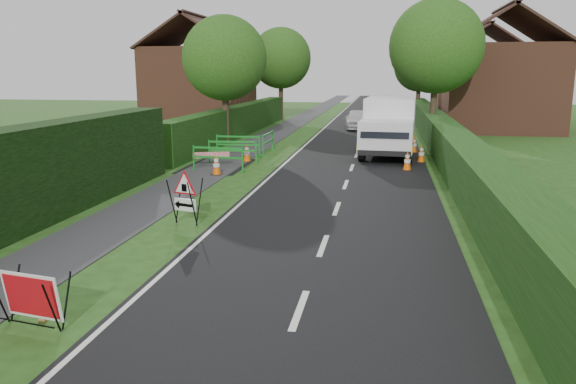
{
  "coord_description": "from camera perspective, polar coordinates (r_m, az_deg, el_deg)",
  "views": [
    {
      "loc": [
        3.78,
        -10.95,
        3.83
      ],
      "look_at": [
        1.42,
        2.63,
        0.86
      ],
      "focal_mm": 35.0,
      "sensor_mm": 36.0,
      "label": 1
    }
  ],
  "objects": [
    {
      "name": "footpath",
      "position": [
        46.61,
        1.46,
        7.47
      ],
      "size": [
        2.0,
        90.0,
        0.02
      ],
      "primitive_type": "cube",
      "color": "#2D2D30",
      "rests_on": "ground"
    },
    {
      "name": "works_van",
      "position": [
        26.3,
        10.23,
        6.66
      ],
      "size": [
        2.6,
        5.88,
        2.62
      ],
      "rotation": [
        0.0,
        0.0,
        -0.06
      ],
      "color": "silver",
      "rests_on": "ground"
    },
    {
      "name": "house_west",
      "position": [
        43.22,
        -8.91,
        10.8
      ],
      "size": [
        7.5,
        7.4,
        7.88
      ],
      "color": "brown",
      "rests_on": "ground"
    },
    {
      "name": "traffic_cone_4",
      "position": [
        24.23,
        -4.21,
        3.99
      ],
      "size": [
        0.38,
        0.38,
        0.79
      ],
      "color": "black",
      "rests_on": "ground"
    },
    {
      "name": "traffic_cone_3",
      "position": [
        21.23,
        -7.29,
        2.76
      ],
      "size": [
        0.38,
        0.38,
        0.79
      ],
      "color": "black",
      "rests_on": "ground"
    },
    {
      "name": "tree_fe",
      "position": [
        49.03,
        13.22,
        12.32
      ],
      "size": [
        4.2,
        4.2,
        6.33
      ],
      "color": "#2D2116",
      "rests_on": "ground"
    },
    {
      "name": "ground",
      "position": [
        12.2,
        -8.76,
        -6.27
      ],
      "size": [
        120.0,
        120.0,
        0.0
      ],
      "primitive_type": "plane",
      "color": "#254413",
      "rests_on": "ground"
    },
    {
      "name": "tree_nw",
      "position": [
        30.15,
        -6.46,
        13.34
      ],
      "size": [
        4.4,
        4.4,
        6.7
      ],
      "color": "#2D2116",
      "rests_on": "ground"
    },
    {
      "name": "traffic_cone_1",
      "position": [
        24.65,
        13.4,
        3.83
      ],
      "size": [
        0.38,
        0.38,
        0.79
      ],
      "color": "black",
      "rests_on": "ground"
    },
    {
      "name": "hedge_east",
      "position": [
        27.36,
        15.49,
        3.69
      ],
      "size": [
        1.2,
        50.0,
        1.5
      ],
      "primitive_type": "cube",
      "color": "#14380F",
      "rests_on": "ground"
    },
    {
      "name": "ped_barrier_1",
      "position": [
        23.86,
        -5.66,
        4.41
      ],
      "size": [
        2.09,
        0.58,
        1.0
      ],
      "rotation": [
        0.0,
        0.0,
        0.11
      ],
      "color": "#167E21",
      "rests_on": "ground"
    },
    {
      "name": "redwhite_plank",
      "position": [
        23.44,
        -7.78,
        2.66
      ],
      "size": [
        1.43,
        0.52,
        0.25
      ],
      "primitive_type": "cube",
      "rotation": [
        0.0,
        0.0,
        0.33
      ],
      "color": "red",
      "rests_on": "ground"
    },
    {
      "name": "triangle_sign",
      "position": [
        14.35,
        -10.56,
        -0.15
      ],
      "size": [
        1.01,
        1.01,
        1.18
      ],
      "rotation": [
        0.0,
        0.0,
        -0.3
      ],
      "color": "black",
      "rests_on": "ground"
    },
    {
      "name": "hatchback_car",
      "position": [
        38.19,
        7.08,
        7.33
      ],
      "size": [
        1.92,
        4.04,
        1.33
      ],
      "primitive_type": "imported",
      "rotation": [
        0.0,
        0.0,
        0.09
      ],
      "color": "silver",
      "rests_on": "ground"
    },
    {
      "name": "traffic_cone_2",
      "position": [
        27.58,
        12.67,
        4.72
      ],
      "size": [
        0.38,
        0.38,
        0.79
      ],
      "color": "black",
      "rests_on": "ground"
    },
    {
      "name": "tree_fw",
      "position": [
        45.74,
        -0.73,
        13.43
      ],
      "size": [
        4.8,
        4.8,
        7.24
      ],
      "color": "#2D2116",
      "rests_on": "ground"
    },
    {
      "name": "hedge_west_far",
      "position": [
        34.32,
        -5.06,
        5.72
      ],
      "size": [
        1.0,
        24.0,
        1.8
      ],
      "primitive_type": "cube",
      "color": "#14380F",
      "rests_on": "ground"
    },
    {
      "name": "red_rect_sign",
      "position": [
        9.43,
        -24.62,
        -9.68
      ],
      "size": [
        1.1,
        0.77,
        0.87
      ],
      "rotation": [
        0.0,
        0.0,
        -0.16
      ],
      "color": "black",
      "rests_on": "ground"
    },
    {
      "name": "house_east_b",
      "position": [
        53.6,
        19.0,
        10.53
      ],
      "size": [
        7.5,
        7.4,
        7.88
      ],
      "color": "brown",
      "rests_on": "ground"
    },
    {
      "name": "house_east_a",
      "position": [
        39.63,
        20.68,
        10.06
      ],
      "size": [
        7.5,
        7.4,
        7.88
      ],
      "color": "brown",
      "rests_on": "ground"
    },
    {
      "name": "litter_can",
      "position": [
        9.74,
        -23.67,
        -12.09
      ],
      "size": [
        0.12,
        0.07,
        0.07
      ],
      "primitive_type": "cylinder",
      "rotation": [
        0.0,
        1.57,
        0.0
      ],
      "color": "#BF7F4C",
      "rests_on": "ground"
    },
    {
      "name": "ped_barrier_2",
      "position": [
        25.72,
        -5.09,
        4.98
      ],
      "size": [
        2.06,
        0.36,
        1.0
      ],
      "rotation": [
        0.0,
        0.0,
        -0.01
      ],
      "color": "#167E21",
      "rests_on": "ground"
    },
    {
      "name": "ped_barrier_0",
      "position": [
        21.99,
        -7.14,
        3.71
      ],
      "size": [
        2.08,
        0.46,
        1.0
      ],
      "rotation": [
        0.0,
        0.0,
        -0.05
      ],
      "color": "#167E21",
      "rests_on": "ground"
    },
    {
      "name": "traffic_cone_0",
      "position": [
        22.52,
        12.03,
        3.12
      ],
      "size": [
        0.38,
        0.38,
        0.79
      ],
      "color": "black",
      "rests_on": "ground"
    },
    {
      "name": "road_surface",
      "position": [
        46.13,
        8.29,
        7.3
      ],
      "size": [
        6.0,
        90.0,
        0.02
      ],
      "primitive_type": "cube",
      "color": "black",
      "rests_on": "ground"
    },
    {
      "name": "tree_ne",
      "position": [
        33.09,
        14.84,
        14.12
      ],
      "size": [
        5.2,
        5.2,
        7.79
      ],
      "color": "#2D2116",
      "rests_on": "ground"
    },
    {
      "name": "ped_barrier_3",
      "position": [
        26.76,
        -2.05,
        5.3
      ],
      "size": [
        0.39,
        2.07,
        1.0
      ],
      "rotation": [
        0.0,
        0.0,
        1.55
      ],
      "color": "#167E21",
      "rests_on": "ground"
    }
  ]
}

